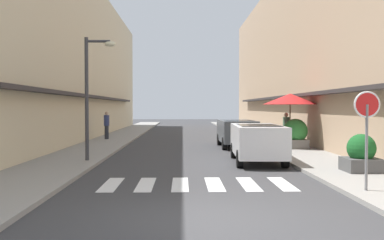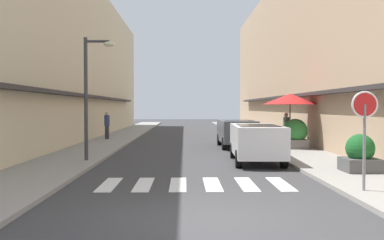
{
  "view_description": "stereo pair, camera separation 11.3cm",
  "coord_description": "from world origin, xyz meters",
  "px_view_note": "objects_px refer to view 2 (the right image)",
  "views": [
    {
      "loc": [
        -0.41,
        -8.07,
        2.13
      ],
      "look_at": [
        0.11,
        15.46,
        1.45
      ],
      "focal_mm": 40.15,
      "sensor_mm": 36.0,
      "label": 1
    },
    {
      "loc": [
        -0.3,
        -8.07,
        2.13
      ],
      "look_at": [
        0.11,
        15.46,
        1.45
      ],
      "focal_mm": 40.15,
      "sensor_mm": 36.0,
      "label": 2
    }
  ],
  "objects_px": {
    "round_street_sign": "(365,115)",
    "pedestrian_walking_far": "(107,124)",
    "planter_corner": "(360,155)",
    "planter_far": "(256,130)",
    "street_lamp": "(91,84)",
    "pedestrian_walking_near": "(286,128)",
    "cafe_umbrella": "(290,99)",
    "parked_car_near": "(256,139)",
    "planter_midblock": "(295,134)",
    "parked_car_mid": "(237,130)"
  },
  "relations": [
    {
      "from": "round_street_sign",
      "to": "cafe_umbrella",
      "type": "height_order",
      "value": "cafe_umbrella"
    },
    {
      "from": "round_street_sign",
      "to": "planter_corner",
      "type": "bearing_deg",
      "value": 69.15
    },
    {
      "from": "parked_car_near",
      "to": "planter_corner",
      "type": "xyz_separation_m",
      "value": [
        2.74,
        -3.13,
        -0.28
      ]
    },
    {
      "from": "parked_car_near",
      "to": "street_lamp",
      "type": "height_order",
      "value": "street_lamp"
    },
    {
      "from": "cafe_umbrella",
      "to": "pedestrian_walking_near",
      "type": "xyz_separation_m",
      "value": [
        0.11,
        1.26,
        -1.52
      ]
    },
    {
      "from": "street_lamp",
      "to": "planter_corner",
      "type": "bearing_deg",
      "value": -18.9
    },
    {
      "from": "parked_car_near",
      "to": "planter_far",
      "type": "xyz_separation_m",
      "value": [
        2.0,
        12.23,
        -0.29
      ]
    },
    {
      "from": "street_lamp",
      "to": "planter_corner",
      "type": "relative_size",
      "value": 3.95
    },
    {
      "from": "parked_car_near",
      "to": "planter_far",
      "type": "distance_m",
      "value": 12.39
    },
    {
      "from": "planter_midblock",
      "to": "pedestrian_walking_far",
      "type": "xyz_separation_m",
      "value": [
        -10.41,
        6.42,
        0.22
      ]
    },
    {
      "from": "parked_car_mid",
      "to": "round_street_sign",
      "type": "height_order",
      "value": "round_street_sign"
    },
    {
      "from": "street_lamp",
      "to": "pedestrian_walking_near",
      "type": "distance_m",
      "value": 11.21
    },
    {
      "from": "planter_corner",
      "to": "cafe_umbrella",
      "type": "bearing_deg",
      "value": 91.27
    },
    {
      "from": "parked_car_mid",
      "to": "round_street_sign",
      "type": "bearing_deg",
      "value": -82.82
    },
    {
      "from": "planter_far",
      "to": "pedestrian_walking_near",
      "type": "distance_m",
      "value": 5.91
    },
    {
      "from": "cafe_umbrella",
      "to": "planter_corner",
      "type": "relative_size",
      "value": 2.31
    },
    {
      "from": "planter_midblock",
      "to": "pedestrian_walking_far",
      "type": "height_order",
      "value": "pedestrian_walking_far"
    },
    {
      "from": "parked_car_mid",
      "to": "round_street_sign",
      "type": "xyz_separation_m",
      "value": [
        1.58,
        -12.5,
        1.04
      ]
    },
    {
      "from": "round_street_sign",
      "to": "planter_midblock",
      "type": "height_order",
      "value": "round_street_sign"
    },
    {
      "from": "parked_car_mid",
      "to": "planter_corner",
      "type": "distance_m",
      "value": 9.84
    },
    {
      "from": "parked_car_mid",
      "to": "street_lamp",
      "type": "bearing_deg",
      "value": -134.93
    },
    {
      "from": "parked_car_near",
      "to": "pedestrian_walking_near",
      "type": "xyz_separation_m",
      "value": [
        2.66,
        6.37,
        0.12
      ]
    },
    {
      "from": "planter_corner",
      "to": "pedestrian_walking_near",
      "type": "relative_size",
      "value": 0.68
    },
    {
      "from": "pedestrian_walking_near",
      "to": "round_street_sign",
      "type": "bearing_deg",
      "value": -152.76
    },
    {
      "from": "parked_car_near",
      "to": "street_lamp",
      "type": "bearing_deg",
      "value": -179.75
    },
    {
      "from": "cafe_umbrella",
      "to": "planter_midblock",
      "type": "bearing_deg",
      "value": -77.44
    },
    {
      "from": "pedestrian_walking_near",
      "to": "parked_car_near",
      "type": "bearing_deg",
      "value": -170.51
    },
    {
      "from": "planter_midblock",
      "to": "cafe_umbrella",
      "type": "bearing_deg",
      "value": 102.56
    },
    {
      "from": "planter_far",
      "to": "pedestrian_walking_near",
      "type": "relative_size",
      "value": 0.61
    },
    {
      "from": "parked_car_mid",
      "to": "planter_far",
      "type": "bearing_deg",
      "value": 71.32
    },
    {
      "from": "street_lamp",
      "to": "planter_midblock",
      "type": "xyz_separation_m",
      "value": [
        9.01,
        4.57,
        -2.2
      ]
    },
    {
      "from": "cafe_umbrella",
      "to": "planter_midblock",
      "type": "height_order",
      "value": "cafe_umbrella"
    },
    {
      "from": "round_street_sign",
      "to": "pedestrian_walking_far",
      "type": "relative_size",
      "value": 1.37
    },
    {
      "from": "planter_far",
      "to": "planter_corner",
      "type": "bearing_deg",
      "value": -87.25
    },
    {
      "from": "parked_car_near",
      "to": "planter_midblock",
      "type": "bearing_deg",
      "value": 59.44
    },
    {
      "from": "parked_car_near",
      "to": "cafe_umbrella",
      "type": "height_order",
      "value": "cafe_umbrella"
    },
    {
      "from": "street_lamp",
      "to": "pedestrian_walking_far",
      "type": "xyz_separation_m",
      "value": [
        -1.4,
        10.99,
        -1.98
      ]
    },
    {
      "from": "parked_car_near",
      "to": "pedestrian_walking_far",
      "type": "xyz_separation_m",
      "value": [
        -7.73,
        10.96,
        0.13
      ]
    },
    {
      "from": "pedestrian_walking_near",
      "to": "cafe_umbrella",
      "type": "bearing_deg",
      "value": -152.76
    },
    {
      "from": "cafe_umbrella",
      "to": "pedestrian_walking_far",
      "type": "bearing_deg",
      "value": 150.35
    },
    {
      "from": "street_lamp",
      "to": "pedestrian_walking_near",
      "type": "xyz_separation_m",
      "value": [
        8.99,
        6.39,
        -1.99
      ]
    },
    {
      "from": "pedestrian_walking_near",
      "to": "planter_corner",
      "type": "bearing_deg",
      "value": -147.35
    },
    {
      "from": "street_lamp",
      "to": "parked_car_mid",
      "type": "bearing_deg",
      "value": 45.07
    },
    {
      "from": "planter_corner",
      "to": "planter_far",
      "type": "bearing_deg",
      "value": 92.75
    },
    {
      "from": "round_street_sign",
      "to": "cafe_umbrella",
      "type": "bearing_deg",
      "value": 85.04
    },
    {
      "from": "planter_midblock",
      "to": "round_street_sign",
      "type": "bearing_deg",
      "value": -95.89
    },
    {
      "from": "parked_car_mid",
      "to": "cafe_umbrella",
      "type": "xyz_separation_m",
      "value": [
        2.56,
        -1.2,
        1.63
      ]
    },
    {
      "from": "cafe_umbrella",
      "to": "planter_far",
      "type": "height_order",
      "value": "cafe_umbrella"
    },
    {
      "from": "planter_midblock",
      "to": "planter_far",
      "type": "bearing_deg",
      "value": 95.07
    },
    {
      "from": "round_street_sign",
      "to": "pedestrian_walking_far",
      "type": "bearing_deg",
      "value": 118.48
    }
  ]
}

